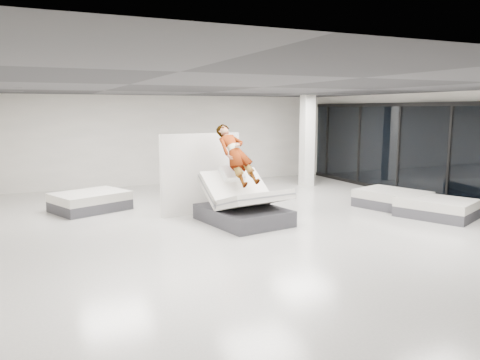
{
  "coord_description": "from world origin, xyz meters",
  "views": [
    {
      "loc": [
        -4.84,
        -9.62,
        2.71
      ],
      "look_at": [
        -0.27,
        0.69,
        1.0
      ],
      "focal_mm": 35.0,
      "sensor_mm": 36.0,
      "label": 1
    }
  ],
  "objects_px": {
    "hero_bed": "(243,206)",
    "flat_bed_right_near": "(436,208)",
    "person": "(236,166)",
    "flat_bed_left_far": "(90,201)",
    "divider_panel": "(201,173)",
    "flat_bed_right_far": "(392,199)",
    "column": "(307,141)",
    "remote": "(252,177)"
  },
  "relations": [
    {
      "from": "hero_bed",
      "to": "flat_bed_right_near",
      "type": "bearing_deg",
      "value": -17.07
    },
    {
      "from": "person",
      "to": "flat_bed_left_far",
      "type": "distance_m",
      "value": 4.25
    },
    {
      "from": "hero_bed",
      "to": "flat_bed_left_far",
      "type": "xyz_separation_m",
      "value": [
        -3.21,
        2.93,
        -0.17
      ]
    },
    {
      "from": "hero_bed",
      "to": "flat_bed_left_far",
      "type": "bearing_deg",
      "value": 137.62
    },
    {
      "from": "flat_bed_right_near",
      "to": "person",
      "type": "bearing_deg",
      "value": 159.69
    },
    {
      "from": "hero_bed",
      "to": "divider_panel",
      "type": "xyz_separation_m",
      "value": [
        -0.55,
        1.48,
        0.63
      ]
    },
    {
      "from": "flat_bed_right_far",
      "to": "column",
      "type": "height_order",
      "value": "column"
    },
    {
      "from": "hero_bed",
      "to": "remote",
      "type": "relative_size",
      "value": 16.89
    },
    {
      "from": "divider_panel",
      "to": "column",
      "type": "bearing_deg",
      "value": 18.7
    },
    {
      "from": "hero_bed",
      "to": "remote",
      "type": "xyz_separation_m",
      "value": [
        0.22,
        0.01,
        0.69
      ]
    },
    {
      "from": "hero_bed",
      "to": "column",
      "type": "xyz_separation_m",
      "value": [
        4.31,
        4.1,
        1.18
      ]
    },
    {
      "from": "hero_bed",
      "to": "flat_bed_right_far",
      "type": "relative_size",
      "value": 1.13
    },
    {
      "from": "flat_bed_left_far",
      "to": "hero_bed",
      "type": "bearing_deg",
      "value": -42.38
    },
    {
      "from": "person",
      "to": "flat_bed_left_far",
      "type": "xyz_separation_m",
      "value": [
        -3.16,
        2.62,
        -1.09
      ]
    },
    {
      "from": "divider_panel",
      "to": "flat_bed_left_far",
      "type": "height_order",
      "value": "divider_panel"
    },
    {
      "from": "person",
      "to": "flat_bed_left_far",
      "type": "height_order",
      "value": "person"
    },
    {
      "from": "hero_bed",
      "to": "remote",
      "type": "bearing_deg",
      "value": 1.8
    },
    {
      "from": "flat_bed_right_near",
      "to": "flat_bed_left_far",
      "type": "distance_m",
      "value": 9.05
    },
    {
      "from": "remote",
      "to": "flat_bed_right_far",
      "type": "distance_m",
      "value": 4.34
    },
    {
      "from": "person",
      "to": "remote",
      "type": "distance_m",
      "value": 0.47
    },
    {
      "from": "person",
      "to": "flat_bed_right_near",
      "type": "relative_size",
      "value": 0.85
    },
    {
      "from": "flat_bed_right_far",
      "to": "person",
      "type": "bearing_deg",
      "value": 174.67
    },
    {
      "from": "hero_bed",
      "to": "person",
      "type": "distance_m",
      "value": 0.98
    },
    {
      "from": "remote",
      "to": "flat_bed_left_far",
      "type": "relative_size",
      "value": 0.06
    },
    {
      "from": "remote",
      "to": "column",
      "type": "relative_size",
      "value": 0.04
    },
    {
      "from": "hero_bed",
      "to": "column",
      "type": "distance_m",
      "value": 6.07
    },
    {
      "from": "divider_panel",
      "to": "flat_bed_right_near",
      "type": "relative_size",
      "value": 1.08
    },
    {
      "from": "flat_bed_left_far",
      "to": "flat_bed_right_far",
      "type": "bearing_deg",
      "value": -21.57
    },
    {
      "from": "person",
      "to": "hero_bed",
      "type": "bearing_deg",
      "value": -90.0
    },
    {
      "from": "remote",
      "to": "flat_bed_left_far",
      "type": "xyz_separation_m",
      "value": [
        -3.44,
        2.93,
        -0.86
      ]
    },
    {
      "from": "hero_bed",
      "to": "column",
      "type": "height_order",
      "value": "column"
    },
    {
      "from": "flat_bed_right_near",
      "to": "column",
      "type": "distance_m",
      "value": 5.72
    },
    {
      "from": "person",
      "to": "divider_panel",
      "type": "relative_size",
      "value": 0.79
    },
    {
      "from": "column",
      "to": "person",
      "type": "bearing_deg",
      "value": -139.06
    },
    {
      "from": "flat_bed_left_far",
      "to": "column",
      "type": "distance_m",
      "value": 7.74
    },
    {
      "from": "hero_bed",
      "to": "person",
      "type": "xyz_separation_m",
      "value": [
        -0.05,
        0.32,
        0.92
      ]
    },
    {
      "from": "flat_bed_right_far",
      "to": "flat_bed_left_far",
      "type": "height_order",
      "value": "flat_bed_left_far"
    },
    {
      "from": "flat_bed_right_near",
      "to": "remote",
      "type": "bearing_deg",
      "value": 162.05
    },
    {
      "from": "flat_bed_right_near",
      "to": "column",
      "type": "xyz_separation_m",
      "value": [
        -0.39,
        5.55,
        1.36
      ]
    },
    {
      "from": "flat_bed_right_far",
      "to": "flat_bed_right_near",
      "type": "xyz_separation_m",
      "value": [
        0.23,
        -1.34,
        -0.0
      ]
    },
    {
      "from": "remote",
      "to": "divider_panel",
      "type": "height_order",
      "value": "divider_panel"
    },
    {
      "from": "person",
      "to": "flat_bed_right_near",
      "type": "xyz_separation_m",
      "value": [
        4.76,
        -1.76,
        -1.1
      ]
    }
  ]
}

